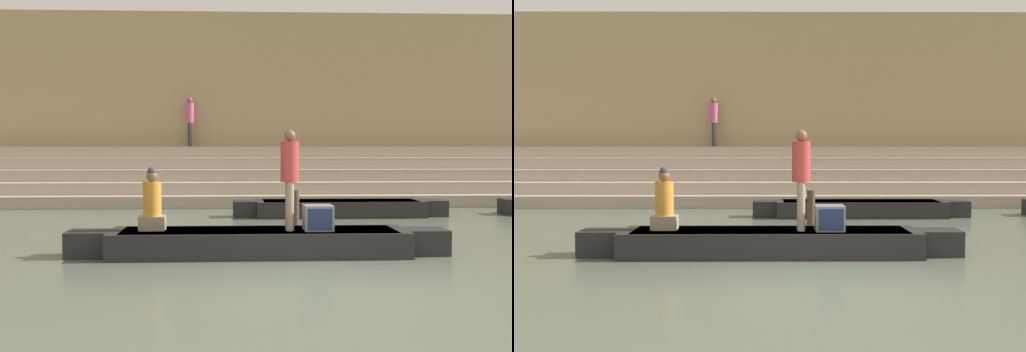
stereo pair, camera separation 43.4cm
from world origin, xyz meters
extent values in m
plane|color=#566051|center=(0.00, 0.00, 0.00)|extent=(120.00, 120.00, 0.00)
cube|color=tan|center=(0.00, 11.44, 0.19)|extent=(36.00, 3.27, 0.38)
cube|color=#B2A28D|center=(0.00, 11.77, 0.57)|extent=(36.00, 2.61, 0.38)
cube|color=tan|center=(0.00, 12.10, 0.95)|extent=(36.00, 1.96, 0.38)
cube|color=#B2A28D|center=(0.00, 12.42, 1.33)|extent=(36.00, 1.31, 0.38)
cube|color=tan|center=(0.00, 12.75, 1.71)|extent=(36.00, 0.65, 0.38)
cube|color=tan|center=(0.00, 13.68, 3.34)|extent=(34.20, 1.20, 6.69)
cube|color=brown|center=(0.00, 13.06, 0.30)|extent=(34.20, 0.12, 0.60)
cube|color=black|center=(-0.76, 2.15, 0.23)|extent=(5.30, 1.16, 0.46)
cube|color=#2D2D2D|center=(-0.76, 2.15, 0.43)|extent=(4.88, 1.06, 0.05)
cube|color=black|center=(2.26, 2.15, 0.23)|extent=(0.74, 0.64, 0.46)
cube|color=black|center=(-3.78, 2.15, 0.23)|extent=(0.74, 0.64, 0.46)
cylinder|color=olive|center=(-1.56, 2.83, 0.36)|extent=(2.69, 0.04, 0.04)
cylinder|color=gray|center=(-0.22, 2.19, 0.89)|extent=(0.14, 0.14, 0.86)
cylinder|color=gray|center=(-0.22, 2.01, 0.89)|extent=(0.14, 0.14, 0.86)
cylinder|color=#B23333|center=(-0.22, 2.10, 1.68)|extent=(0.33, 0.33, 0.72)
sphere|color=brown|center=(-0.22, 2.10, 2.14)|extent=(0.20, 0.20, 0.20)
cube|color=gray|center=(-2.66, 2.21, 0.58)|extent=(0.46, 0.36, 0.25)
cylinder|color=orange|center=(-2.66, 2.21, 1.01)|extent=(0.33, 0.33, 0.61)
sphere|color=brown|center=(-2.66, 2.21, 1.42)|extent=(0.20, 0.20, 0.20)
sphere|color=#333338|center=(-2.66, 2.21, 1.49)|extent=(0.17, 0.17, 0.17)
cube|color=slate|center=(0.29, 2.08, 0.68)|extent=(0.51, 0.48, 0.45)
cube|color=navy|center=(0.29, 1.83, 0.68)|extent=(0.43, 0.02, 0.37)
cube|color=black|center=(1.74, 7.79, 0.22)|extent=(4.59, 1.14, 0.44)
cube|color=tan|center=(1.74, 7.79, 0.42)|extent=(4.23, 1.04, 0.05)
cube|color=black|center=(4.36, 7.79, 0.22)|extent=(0.64, 0.63, 0.44)
cube|color=black|center=(-0.87, 7.79, 0.22)|extent=(0.64, 0.63, 0.44)
cylinder|color=#473828|center=(0.13, 4.35, 0.50)|extent=(0.18, 0.18, 1.00)
cylinder|color=#28282D|center=(-2.69, 12.83, 2.32)|extent=(0.12, 0.12, 0.84)
cylinder|color=#28282D|center=(-2.69, 12.67, 2.32)|extent=(0.12, 0.12, 0.84)
cylinder|color=#C64C7F|center=(-2.69, 12.75, 3.08)|extent=(0.30, 0.30, 0.70)
sphere|color=brown|center=(-2.69, 12.75, 3.53)|extent=(0.20, 0.20, 0.20)
camera|label=1|loc=(-1.28, -8.47, 1.99)|focal=42.00mm
camera|label=2|loc=(-0.84, -8.48, 1.99)|focal=42.00mm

